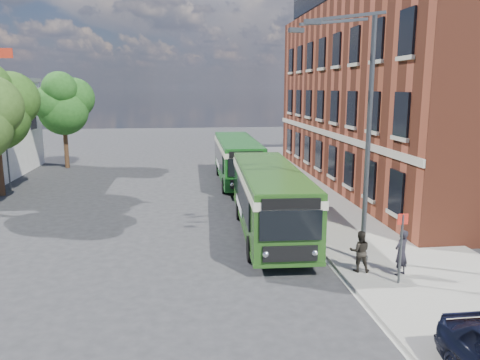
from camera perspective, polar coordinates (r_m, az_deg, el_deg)
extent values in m
plane|color=#272729|center=(19.22, -2.42, -8.67)|extent=(120.00, 120.00, 0.00)
cube|color=gray|center=(28.10, 10.60, -2.27)|extent=(6.00, 48.00, 0.15)
cube|color=beige|center=(27.36, 4.48, -2.63)|extent=(0.12, 48.00, 0.01)
cube|color=brown|center=(33.75, 20.43, 9.61)|extent=(12.00, 26.00, 12.00)
cube|color=#BAB19D|center=(31.59, 10.31, 5.70)|extent=(0.12, 26.00, 0.35)
cylinder|color=#3E4144|center=(33.00, -26.84, 6.48)|extent=(0.10, 0.10, 9.00)
cube|color=red|center=(32.85, -26.72, 13.66)|extent=(0.90, 0.02, 0.60)
cylinder|color=#3E4144|center=(18.47, 14.64, -9.39)|extent=(0.44, 0.44, 0.30)
cylinder|color=#3E4144|center=(17.45, 15.34, 4.12)|extent=(0.18, 0.18, 9.00)
cube|color=#3E4144|center=(16.49, 12.78, 18.85)|extent=(2.58, 0.46, 0.37)
cube|color=#3E4144|center=(17.62, 11.40, 18.40)|extent=(2.58, 0.46, 0.37)
cube|color=#3E4144|center=(15.64, 8.87, 18.50)|extent=(0.55, 0.22, 0.16)
cube|color=#3E4144|center=(17.71, 6.88, 17.67)|extent=(0.55, 0.22, 0.16)
cylinder|color=#3E4144|center=(16.37, 18.98, -8.24)|extent=(0.08, 0.08, 2.50)
cube|color=red|center=(16.05, 19.23, -4.53)|extent=(0.35, 0.04, 0.35)
cube|color=#234C17|center=(21.03, 3.60, -1.89)|extent=(2.98, 10.55, 2.45)
cube|color=#234C17|center=(21.35, 3.55, -5.22)|extent=(3.02, 10.59, 0.14)
cube|color=black|center=(21.15, 0.05, -1.44)|extent=(0.48, 8.64, 1.10)
cube|color=black|center=(21.50, 6.87, -1.32)|extent=(0.48, 8.64, 1.10)
cube|color=beige|center=(20.86, 3.62, 0.32)|extent=(3.04, 10.61, 0.32)
cube|color=#234C17|center=(20.79, 3.64, 1.29)|extent=(2.88, 10.45, 0.12)
cube|color=black|center=(15.97, 6.22, -5.53)|extent=(2.15, 0.18, 1.05)
cube|color=black|center=(15.76, 6.28, -2.93)|extent=(2.00, 0.17, 0.38)
cube|color=black|center=(16.28, 6.15, -8.91)|extent=(1.90, 0.17, 0.55)
sphere|color=silver|center=(16.17, 3.13, -9.01)|extent=(0.26, 0.26, 0.26)
sphere|color=silver|center=(16.47, 9.08, -8.75)|extent=(0.26, 0.26, 0.26)
cube|color=black|center=(26.09, 2.01, 1.20)|extent=(2.00, 0.17, 0.90)
cube|color=white|center=(22.01, -0.12, -2.95)|extent=(0.19, 3.20, 0.45)
cylinder|color=black|center=(17.98, 1.33, -8.39)|extent=(0.33, 1.01, 1.00)
cylinder|color=black|center=(18.35, 8.70, -8.11)|extent=(0.33, 1.01, 1.00)
cylinder|color=black|center=(23.55, -0.08, -3.63)|extent=(0.33, 1.01, 1.00)
cylinder|color=black|center=(23.84, 5.54, -3.51)|extent=(0.33, 1.01, 1.00)
cube|color=#144F18|center=(32.72, -0.35, 2.84)|extent=(2.70, 10.91, 2.45)
cube|color=#144F18|center=(32.93, -0.35, 0.65)|extent=(2.74, 10.95, 0.14)
cube|color=black|center=(32.90, -2.62, 3.10)|extent=(0.25, 9.07, 1.10)
cube|color=black|center=(33.15, 1.81, 3.17)|extent=(0.25, 9.07, 1.10)
cube|color=beige|center=(32.61, -0.35, 4.28)|extent=(2.76, 10.97, 0.32)
cube|color=#144F18|center=(32.57, -0.35, 4.91)|extent=(2.60, 10.81, 0.12)
cube|color=black|center=(27.33, 0.78, 1.55)|extent=(2.15, 0.12, 1.05)
cube|color=black|center=(27.20, 0.78, 3.11)|extent=(2.00, 0.12, 0.38)
cube|color=black|center=(27.50, 0.77, -0.51)|extent=(1.90, 0.12, 0.55)
sphere|color=silver|center=(27.44, -0.99, -0.53)|extent=(0.26, 0.26, 0.26)
sphere|color=silver|center=(27.63, 2.52, -0.46)|extent=(0.26, 0.26, 0.26)
cube|color=black|center=(38.09, -1.16, 4.37)|extent=(2.00, 0.12, 0.90)
cube|color=white|center=(33.70, -2.70, 2.00)|extent=(0.10, 3.20, 0.45)
cylinder|color=black|center=(29.28, -1.93, -0.69)|extent=(0.30, 1.01, 1.00)
cylinder|color=black|center=(29.53, 2.61, -0.59)|extent=(0.30, 1.01, 1.00)
cylinder|color=black|center=(35.43, -2.65, 1.39)|extent=(0.30, 1.01, 1.00)
cylinder|color=black|center=(35.64, 1.11, 1.46)|extent=(0.30, 1.01, 1.00)
imported|color=black|center=(17.18, 19.06, -8.36)|extent=(0.70, 0.63, 1.61)
imported|color=black|center=(17.11, 14.40, -8.40)|extent=(0.84, 0.72, 1.48)
cylinder|color=#3A2515|center=(32.05, -27.22, 1.29)|extent=(0.36, 0.36, 3.41)
sphere|color=#274C17|center=(32.02, -26.19, 8.78)|extent=(3.41, 3.41, 3.41)
cylinder|color=#3A2515|center=(41.08, -20.43, 3.70)|extent=(0.36, 0.36, 3.33)
sphere|color=#1F4E18|center=(40.83, -20.72, 7.91)|extent=(3.94, 3.94, 3.94)
sphere|color=#1F4E18|center=(41.22, -19.58, 9.38)|extent=(3.33, 3.33, 3.33)
sphere|color=#1F4E18|center=(40.46, -21.90, 8.66)|extent=(3.03, 3.03, 3.03)
sphere|color=#1F4E18|center=(40.06, -21.15, 10.32)|extent=(2.72, 2.72, 2.72)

